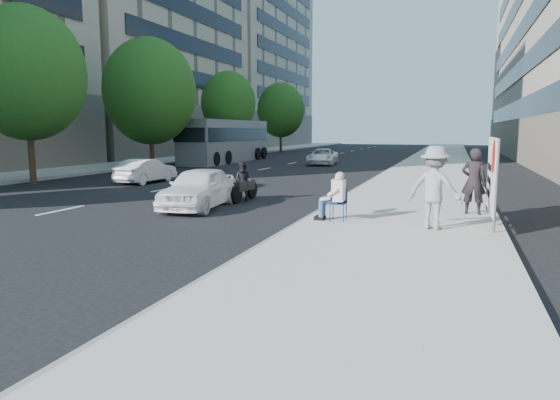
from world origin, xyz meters
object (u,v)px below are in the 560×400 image
at_px(pedestrian_woman, 474,181).
at_px(white_sedan_mid, 146,171).
at_px(jogger, 435,188).
at_px(protest_banner, 492,174).
at_px(seated_protester, 335,193).
at_px(white_sedan_far, 323,157).
at_px(white_sedan_near, 199,188).
at_px(bus, 227,141).
at_px(motorcycle, 244,184).

distance_m(pedestrian_woman, white_sedan_mid, 15.56).
height_order(jogger, protest_banner, protest_banner).
height_order(pedestrian_woman, white_sedan_mid, pedestrian_woman).
distance_m(jogger, protest_banner, 2.02).
relative_size(seated_protester, white_sedan_far, 0.31).
bearing_deg(seated_protester, white_sedan_near, 162.97).
bearing_deg(white_sedan_far, bus, 168.46).
distance_m(protest_banner, white_sedan_mid, 16.36).
height_order(seated_protester, bus, bus).
distance_m(seated_protester, pedestrian_woman, 4.21).
bearing_deg(white_sedan_near, motorcycle, 63.83).
distance_m(white_sedan_near, white_sedan_mid, 8.78).
xyz_separation_m(white_sedan_mid, white_sedan_far, (4.91, 15.09, 0.00)).
bearing_deg(bus, jogger, -55.83).
distance_m(white_sedan_mid, bus, 16.29).
bearing_deg(white_sedan_far, seated_protester, -80.46).
xyz_separation_m(protest_banner, bus, (-18.20, 22.48, 0.23)).
bearing_deg(pedestrian_woman, protest_banner, 113.45).
relative_size(white_sedan_near, white_sedan_far, 0.94).
bearing_deg(protest_banner, white_sedan_near, 177.69).
relative_size(seated_protester, pedestrian_woman, 0.69).
bearing_deg(seated_protester, bus, 121.21).
relative_size(seated_protester, bus, 0.11).
bearing_deg(motorcycle, jogger, -25.39).
bearing_deg(white_sedan_mid, white_sedan_near, 136.77).
bearing_deg(bus, white_sedan_near, -67.83).
height_order(protest_banner, motorcycle, protest_banner).
height_order(white_sedan_near, white_sedan_far, white_sedan_near).
distance_m(pedestrian_woman, white_sedan_far, 22.64).
height_order(white_sedan_mid, bus, bus).
xyz_separation_m(white_sedan_near, white_sedan_mid, (-6.22, 6.19, -0.09)).
bearing_deg(motorcycle, white_sedan_near, -105.46).
xyz_separation_m(seated_protester, jogger, (2.54, -0.35, 0.29)).
relative_size(white_sedan_far, motorcycle, 2.05).
relative_size(protest_banner, bus, 0.25).
height_order(motorcycle, bus, bus).
relative_size(protest_banner, white_sedan_near, 0.77).
xyz_separation_m(protest_banner, motorcycle, (-8.03, 2.35, -0.76)).
distance_m(white_sedan_far, bus, 8.24).
height_order(pedestrian_woman, white_sedan_near, pedestrian_woman).
bearing_deg(white_sedan_near, pedestrian_woman, -0.63).
height_order(white_sedan_far, bus, bus).
bearing_deg(motorcycle, white_sedan_mid, 153.36).
bearing_deg(white_sedan_near, jogger, -20.16).
relative_size(pedestrian_woman, protest_banner, 0.62).
distance_m(white_sedan_far, motorcycle, 19.39).
xyz_separation_m(seated_protester, pedestrian_woman, (3.51, 2.31, 0.22)).
height_order(jogger, pedestrian_woman, jogger).
xyz_separation_m(seated_protester, white_sedan_far, (-6.18, 22.77, -0.29)).
xyz_separation_m(pedestrian_woman, protest_banner, (0.38, -1.17, 0.31)).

